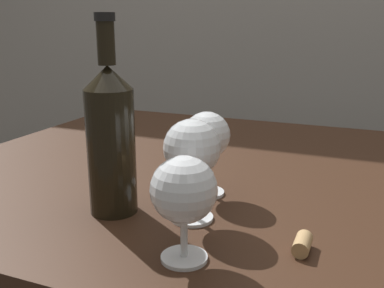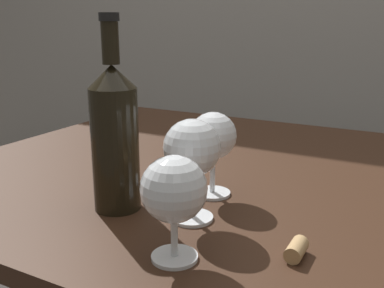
{
  "view_description": "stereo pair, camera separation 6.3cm",
  "coord_description": "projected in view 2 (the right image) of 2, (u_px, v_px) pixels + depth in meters",
  "views": [
    {
      "loc": [
        0.24,
        -0.81,
        1.01
      ],
      "look_at": [
        0.01,
        -0.24,
        0.84
      ],
      "focal_mm": 41.25,
      "sensor_mm": 36.0,
      "label": 1
    },
    {
      "loc": [
        0.3,
        -0.78,
        1.01
      ],
      "look_at": [
        0.01,
        -0.24,
        0.84
      ],
      "focal_mm": 41.25,
      "sensor_mm": 36.0,
      "label": 2
    }
  ],
  "objects": [
    {
      "name": "dining_table",
      "position": [
        246.0,
        213.0,
        0.9
      ],
      "size": [
        1.18,
        0.94,
        0.72
      ],
      "color": "#382114",
      "rests_on": "ground_plane"
    },
    {
      "name": "wine_glass_chardonnay",
      "position": [
        174.0,
        191.0,
        0.53
      ],
      "size": [
        0.08,
        0.08,
        0.14
      ],
      "color": "white",
      "rests_on": "dining_table"
    },
    {
      "name": "wine_glass_amber",
      "position": [
        192.0,
        150.0,
        0.64
      ],
      "size": [
        0.08,
        0.08,
        0.15
      ],
      "color": "white",
      "rests_on": "dining_table"
    },
    {
      "name": "wine_glass_pinot",
      "position": [
        213.0,
        138.0,
        0.74
      ],
      "size": [
        0.08,
        0.08,
        0.14
      ],
      "color": "white",
      "rests_on": "dining_table"
    },
    {
      "name": "wine_bottle",
      "position": [
        115.0,
        135.0,
        0.68
      ],
      "size": [
        0.07,
        0.07,
        0.3
      ],
      "color": "black",
      "rests_on": "dining_table"
    },
    {
      "name": "cork",
      "position": [
        296.0,
        250.0,
        0.56
      ],
      "size": [
        0.02,
        0.04,
        0.02
      ],
      "primitive_type": "cylinder",
      "rotation": [
        1.57,
        0.0,
        0.0
      ],
      "color": "tan",
      "rests_on": "dining_table"
    }
  ]
}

